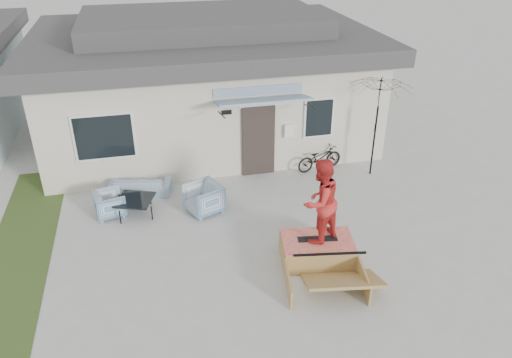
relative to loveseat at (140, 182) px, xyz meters
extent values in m
plane|color=#A8A8A3|center=(2.42, -4.10, -0.33)|extent=(90.00, 90.00, 0.00)
cube|color=#2D421B|center=(-2.78, -2.10, -0.32)|extent=(1.40, 8.00, 0.01)
cube|color=beige|center=(2.42, 3.90, 1.17)|extent=(10.00, 7.00, 3.00)
cube|color=#383838|center=(2.42, 3.90, 2.92)|extent=(10.80, 7.80, 0.50)
cube|color=#383838|center=(2.42, 3.90, 3.47)|extent=(7.50, 4.50, 0.60)
cube|color=#302722|center=(3.42, 0.36, 0.72)|extent=(0.95, 0.08, 2.10)
cube|color=white|center=(-0.78, 0.37, 1.27)|extent=(1.60, 0.06, 1.30)
cube|color=white|center=(5.22, 0.37, 1.27)|extent=(0.90, 0.06, 1.20)
cube|color=teal|center=(3.42, -0.15, 2.12)|extent=(2.50, 1.09, 0.29)
imported|color=teal|center=(0.00, 0.00, 0.00)|extent=(1.75, 0.84, 0.66)
imported|color=teal|center=(-0.78, -0.98, 0.04)|extent=(0.80, 0.84, 0.73)
imported|color=teal|center=(1.56, -1.36, 0.10)|extent=(1.04, 1.07, 0.85)
cube|color=black|center=(-0.16, -1.07, -0.11)|extent=(1.11, 1.11, 0.43)
imported|color=black|center=(5.26, 0.21, 0.14)|extent=(1.55, 0.82, 0.94)
cylinder|color=black|center=(6.65, -0.40, 0.72)|extent=(0.05, 0.05, 2.10)
imported|color=black|center=(6.65, -0.40, 1.42)|extent=(2.29, 2.22, 0.90)
cube|color=black|center=(3.73, -3.92, 0.22)|extent=(0.89, 0.35, 0.05)
imported|color=red|center=(3.73, -3.92, 1.20)|extent=(1.17, 1.08, 1.91)
camera|label=1|loc=(0.35, -12.32, 6.55)|focal=34.86mm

